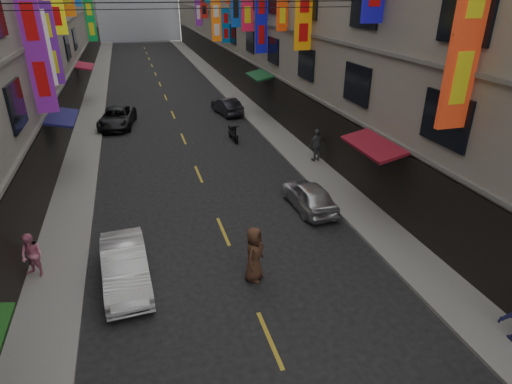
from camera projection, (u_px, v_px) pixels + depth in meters
sidewalk_left at (94, 101)px, 36.17m from camera, size 2.00×90.00×0.12m
sidewalk_right at (232, 93)px, 39.19m from camera, size 2.00×90.00×0.12m
street_awnings at (165, 109)px, 22.22m from camera, size 13.99×35.20×0.41m
lane_markings at (169, 105)px, 35.10m from camera, size 0.12×80.20×0.01m
scooter_far_right at (233, 133)px, 26.88m from camera, size 0.50×1.80×1.14m
car_left_mid at (125, 266)px, 13.66m from camera, size 1.60×4.02×1.30m
car_left_far at (117, 118)px, 29.43m from camera, size 2.84×4.87×1.28m
car_right_mid at (309, 195)px, 18.44m from camera, size 1.57×3.63×1.22m
car_right_far at (227, 106)px, 32.45m from camera, size 1.90×3.86×1.22m
pedestrian_lfar at (32, 256)px, 13.79m from camera, size 0.90×0.83×1.53m
pedestrian_rfar at (317, 145)px, 23.15m from camera, size 1.16×0.82×1.80m
pedestrian_crossing at (254, 254)px, 13.75m from camera, size 1.07×1.12×1.90m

